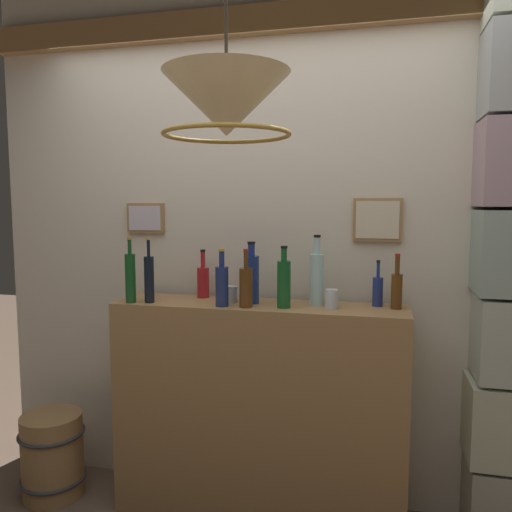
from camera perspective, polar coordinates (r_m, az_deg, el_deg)
The scene contains 16 objects.
panelled_rear_partition at distance 2.76m, azimuth 1.45°, elevation 3.28°, with size 3.21×0.15×2.87m.
bar_shelf_unit at distance 2.73m, azimuth 0.26°, elevation -17.05°, with size 1.49×0.34×1.12m, color #9E7547.
liquor_bottle_amaro at distance 2.74m, azimuth -6.00°, elevation -2.81°, with size 0.07×0.07×0.26m.
liquor_bottle_gin at distance 2.57m, azimuth 13.59°, elevation -3.82°, with size 0.05×0.05×0.23m.
liquor_bottle_tequila at distance 2.52m, azimuth 15.62°, elevation -3.60°, with size 0.05×0.05×0.27m.
liquor_bottle_brandy at distance 2.64m, azimuth -11.99°, elevation -2.47°, with size 0.05×0.05×0.34m.
liquor_bottle_vodka at distance 2.50m, azimuth -3.87°, elevation -3.22°, with size 0.06×0.06×0.29m.
liquor_bottle_port at distance 2.47m, azimuth -1.15°, elevation -3.44°, with size 0.06×0.06×0.29m.
liquor_bottle_scotch at distance 2.46m, azimuth 3.17°, elevation -3.03°, with size 0.07×0.07×0.30m.
liquor_bottle_bourbon at distance 2.57m, azimuth -0.52°, elevation -2.47°, with size 0.08×0.08×0.32m.
liquor_bottle_rye at distance 2.66m, azimuth -14.01°, elevation -2.30°, with size 0.05×0.05×0.34m.
liquor_bottle_rum at distance 2.53m, azimuth 6.88°, elevation -2.42°, with size 0.07×0.07×0.35m.
glass_tumbler_rocks at distance 2.48m, azimuth 8.53°, elevation -4.81°, with size 0.06×0.06×0.09m.
glass_tumbler_highball at distance 2.61m, azimuth -2.84°, elevation -4.32°, with size 0.06×0.06×0.08m.
pendant_lamp at distance 1.82m, azimuth -3.36°, elevation 16.53°, with size 0.45×0.45×0.52m.
wooden_barrel at distance 3.23m, azimuth -22.01°, elevation -20.14°, with size 0.36×0.36×0.46m.
Camera 1 is at (0.58, -1.60, 1.63)m, focal length 35.39 mm.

